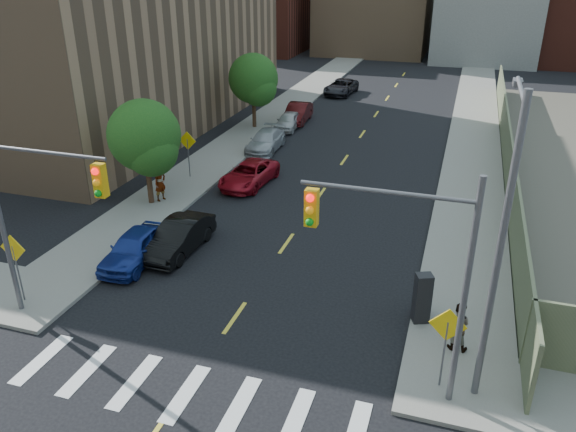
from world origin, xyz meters
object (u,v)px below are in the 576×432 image
Objects in this scene: parked_car_blue at (135,248)px; mailbox at (422,298)px; parked_car_black at (179,237)px; payphone at (422,298)px; parked_car_red at (249,174)px; parked_car_maroon at (298,113)px; parked_car_grey at (341,87)px; pedestrian_east at (457,326)px; parked_car_white at (289,121)px; parked_car_silver at (266,141)px; pedestrian_west at (160,183)px.

parked_car_blue is 3.32× the size of mailbox.
payphone reaches higher than parked_car_black.
parked_car_maroon is (-1.23, 13.50, 0.09)m from parked_car_red.
parked_car_black is 32.41m from parked_car_grey.
parked_car_grey is 2.66× the size of payphone.
parked_car_grey is 2.89× the size of pedestrian_east.
parked_car_black reaches higher than parked_car_white.
parked_car_silver is (0.08, 15.89, -0.05)m from parked_car_blue.
parked_car_black is at bearing -87.01° from parked_car_silver.
parked_car_white is at bearing -57.57° from pedestrian_east.
parked_car_maroon reaches higher than mailbox.
parked_car_white is 0.84× the size of parked_car_maroon.
parked_car_grey reaches higher than parked_car_red.
pedestrian_west is at bearing -127.45° from parked_car_red.
parked_car_blue is 2.21× the size of payphone.
parked_car_white is 26.56m from pedestrian_east.
parked_car_red is 2.46× the size of payphone.
parked_car_silver is 10.18m from pedestrian_west.
parked_car_white is at bearing -95.02° from parked_car_maroon.
pedestrian_east is (11.73, -11.74, 0.37)m from parked_car_red.
parked_car_blue is 2.14× the size of pedestrian_west.
parked_car_blue is 2.40× the size of pedestrian_east.
parked_car_blue is 11.80m from mailbox.
pedestrian_east is (1.23, -1.70, 0.25)m from mailbox.
pedestrian_east reaches higher than parked_car_white.
parked_car_red is 6.28m from parked_car_silver.
parked_car_blue reaches higher than mailbox.
parked_car_maroon reaches higher than parked_car_blue.
parked_car_blue is 13.19m from pedestrian_east.
parked_car_silver is 1.21× the size of parked_car_white.
parked_car_grey is (1.01, 17.95, 0.03)m from parked_car_silver.
parked_car_grey is 2.58× the size of pedestrian_west.
parked_car_grey is at bearing 85.56° from parked_car_blue.
parked_car_silver is at bearing 117.38° from mailbox.
parked_car_black is 0.87× the size of parked_car_grey.
parked_car_white is 1.94× the size of pedestrian_west.
parked_car_black is 5.71m from pedestrian_west.
pedestrian_west is at bearing -24.70° from pedestrian_east.
parked_car_white is at bearing 95.74° from parked_car_black.
parked_car_silver is at bearing 87.10° from parked_car_blue.
parked_car_silver is at bearing 96.78° from parked_car_black.
payphone is (11.81, -21.96, 0.45)m from parked_car_white.
parked_car_red is 24.12m from parked_car_grey.
pedestrian_west is (-3.23, -27.87, 0.42)m from parked_car_grey.
pedestrian_west is (-2.22, -17.26, 0.38)m from parked_car_maroon.
pedestrian_west reaches higher than parked_car_silver.
parked_car_silver is 2.63× the size of pedestrian_east.
parked_car_maroon is at bearing 95.19° from parked_car_black.
mailbox is at bearing -4.16° from parked_car_blue.
parked_car_blue is 0.91× the size of parked_car_silver.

